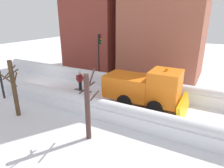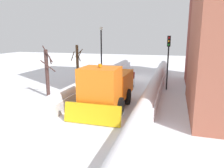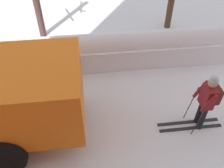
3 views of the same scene
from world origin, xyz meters
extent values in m
plane|color=white|center=(0.00, 10.00, 0.00)|extent=(80.00, 80.00, 0.00)
cube|color=white|center=(2.76, 10.00, 0.40)|extent=(1.10, 36.00, 0.80)
cylinder|color=white|center=(2.76, 10.00, 0.80)|extent=(0.90, 34.20, 0.90)
cube|color=orange|center=(-0.10, 9.62, 1.40)|extent=(2.30, 3.40, 1.60)
cylinder|color=black|center=(-1.25, 9.82, 0.55)|extent=(0.25, 1.10, 1.10)
cylinder|color=black|center=(1.05, 9.82, 0.55)|extent=(0.25, 1.10, 1.10)
cylinder|color=black|center=(-0.60, 4.74, 0.41)|extent=(0.14, 0.14, 0.82)
cylinder|color=black|center=(-0.38, 4.74, 0.41)|extent=(0.14, 0.14, 0.82)
cube|color=maroon|center=(-0.49, 4.74, 1.13)|extent=(0.42, 0.26, 0.62)
cube|color=#591E19|center=(-0.49, 4.53, 1.16)|extent=(0.32, 0.16, 0.44)
sphere|color=tan|center=(-0.49, 4.74, 1.60)|extent=(0.24, 0.24, 0.24)
sphere|color=silver|center=(-0.49, 4.74, 1.70)|extent=(0.22, 0.22, 0.22)
cylinder|color=maroon|center=(-0.75, 4.84, 1.16)|extent=(0.09, 0.33, 0.56)
cylinder|color=maroon|center=(-0.23, 4.84, 1.16)|extent=(0.09, 0.33, 0.56)
cube|color=black|center=(-0.60, 4.99, 0.01)|extent=(0.09, 1.80, 0.03)
cube|color=black|center=(-0.38, 4.99, 0.01)|extent=(0.09, 1.80, 0.03)
cylinder|color=#262628|center=(-0.79, 4.96, 0.60)|extent=(0.02, 0.19, 1.19)
cylinder|color=#262628|center=(-0.19, 4.96, 0.60)|extent=(0.02, 0.19, 1.19)
camera|label=1|loc=(12.70, 15.17, 6.41)|focal=31.51mm
camera|label=2|loc=(-4.21, 23.99, 4.70)|focal=34.67mm
camera|label=3|loc=(-4.49, 7.70, 5.39)|focal=38.01mm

